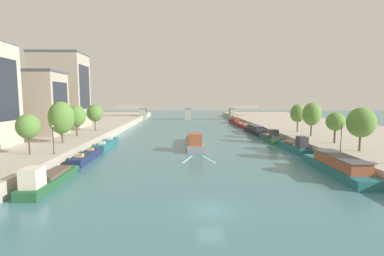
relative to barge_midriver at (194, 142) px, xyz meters
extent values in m
plane|color=#42757F|center=(0.14, -34.45, -1.05)|extent=(400.00, 400.00, 0.00)
cube|color=#B7AD9E|center=(-38.82, 20.55, -0.07)|extent=(36.00, 170.00, 1.97)
cube|color=#B7AD9E|center=(39.10, 20.55, -0.07)|extent=(36.00, 170.00, 1.97)
cube|color=gray|center=(0.00, 0.76, -0.42)|extent=(3.37, 17.79, 1.25)
cube|color=gray|center=(0.02, 10.01, -0.30)|extent=(3.17, 1.27, 1.00)
cube|color=gray|center=(0.00, 0.76, 0.23)|extent=(3.43, 17.79, 0.06)
cube|color=#9E5133|center=(-0.01, -5.29, 1.38)|extent=(2.51, 3.56, 2.24)
cube|color=black|center=(-0.01, -3.50, 1.72)|extent=(2.00, 0.03, 0.63)
cube|color=brown|center=(0.00, 2.54, 0.44)|extent=(2.62, 9.25, 0.36)
cylinder|color=#232328|center=(0.49, -4.58, 0.81)|extent=(0.07, 0.07, 1.10)
cube|color=silver|center=(1.94, -12.44, -1.04)|extent=(1.99, 5.87, 0.03)
cube|color=silver|center=(-1.66, -12.43, -1.04)|extent=(2.01, 5.86, 0.03)
cube|color=#235633|center=(-18.54, -26.17, -0.55)|extent=(2.59, 11.76, 1.00)
cube|color=#235633|center=(-18.60, -19.96, -0.45)|extent=(2.37, 1.24, 0.86)
cube|color=#235633|center=(-18.54, -26.17, -0.02)|extent=(2.64, 11.76, 0.06)
cube|color=beige|center=(-18.51, -30.16, 1.06)|extent=(1.88, 2.36, 2.10)
cube|color=black|center=(-18.52, -28.98, 1.37)|extent=(1.49, 0.04, 0.59)
cube|color=brown|center=(-18.55, -25.00, 0.19)|extent=(1.99, 6.12, 0.36)
cylinder|color=#232328|center=(-18.14, -29.69, 0.56)|extent=(0.07, 0.07, 1.10)
cube|color=#1E284C|center=(-18.65, -12.89, -0.43)|extent=(2.07, 10.90, 1.23)
cube|color=#1E284C|center=(-18.67, -7.09, -0.31)|extent=(1.93, 1.26, 0.99)
cube|color=#1E284C|center=(-18.65, -12.89, 0.21)|extent=(2.11, 10.90, 0.06)
cube|color=tan|center=(-18.66, -10.49, 0.44)|extent=(1.02, 0.90, 0.40)
cube|color=tan|center=(-18.64, -15.94, 0.48)|extent=(1.12, 1.10, 0.48)
cylinder|color=#232328|center=(-18.33, -16.15, 0.79)|extent=(0.07, 0.07, 1.10)
cube|color=#23666B|center=(-18.83, 0.81, -0.50)|extent=(2.18, 12.31, 1.10)
cube|color=#23666B|center=(-18.82, 7.31, -0.39)|extent=(2.04, 1.24, 0.91)
cube|color=#23666B|center=(-18.83, 0.81, 0.08)|extent=(2.22, 12.31, 0.06)
cube|color=white|center=(-18.83, 3.52, 0.31)|extent=(1.07, 0.90, 0.40)
cube|color=white|center=(-18.84, -2.63, 0.35)|extent=(1.18, 1.10, 0.48)
cylinder|color=#232328|center=(-18.52, -2.88, 0.66)|extent=(0.07, 0.07, 1.10)
cube|color=#23666B|center=(18.99, -22.21, -0.47)|extent=(3.78, 15.89, 1.15)
cube|color=#23666B|center=(19.23, -13.96, -0.36)|extent=(3.20, 1.33, 0.94)
cube|color=#23666B|center=(18.99, -22.21, 0.13)|extent=(3.84, 15.89, 0.06)
cube|color=#9E5133|center=(18.97, -23.00, 0.88)|extent=(3.02, 10.19, 1.44)
cube|color=#4C4C51|center=(18.97, -23.00, 1.64)|extent=(3.23, 10.49, 0.08)
cylinder|color=#232328|center=(19.36, -26.96, 0.71)|extent=(0.07, 0.07, 1.10)
cube|color=#23666B|center=(19.47, -5.67, -0.45)|extent=(2.48, 10.01, 1.20)
cube|color=#23666B|center=(19.28, -0.35, -0.33)|extent=(2.07, 1.32, 0.97)
cube|color=#23666B|center=(19.47, -5.67, 0.18)|extent=(2.52, 10.02, 0.06)
cube|color=#38383D|center=(19.59, -9.05, 1.27)|extent=(1.67, 2.04, 2.12)
cube|color=black|center=(19.55, -8.04, 1.59)|extent=(1.28, 0.07, 0.59)
cube|color=brown|center=(19.44, -4.67, 0.39)|extent=(1.84, 5.23, 0.36)
cylinder|color=#232328|center=(19.90, -8.64, 0.76)|extent=(0.07, 0.07, 1.10)
cube|color=#235633|center=(18.62, 7.26, -0.49)|extent=(2.37, 10.36, 1.12)
cube|color=#235633|center=(18.74, 12.76, -0.38)|extent=(2.07, 1.28, 0.93)
cube|color=#235633|center=(18.62, 7.26, 0.10)|extent=(2.42, 10.36, 0.06)
cube|color=#38383D|center=(18.55, 3.75, 1.13)|extent=(1.66, 2.10, 2.00)
cube|color=black|center=(18.57, 4.79, 1.43)|extent=(1.29, 0.06, 0.56)
cube|color=brown|center=(18.64, 8.29, 0.31)|extent=(1.79, 5.40, 0.36)
cylinder|color=#232328|center=(18.88, 4.16, 0.68)|extent=(0.07, 0.07, 1.10)
cube|color=black|center=(18.88, 22.62, -0.50)|extent=(3.08, 15.13, 1.09)
cube|color=black|center=(18.72, 30.50, -0.39)|extent=(2.65, 1.29, 0.91)
cube|color=black|center=(18.88, 22.62, 0.07)|extent=(3.14, 15.13, 0.06)
cube|color=#38383D|center=(18.90, 21.86, 0.71)|extent=(2.47, 9.70, 1.21)
cube|color=#4C4C51|center=(18.90, 21.86, 1.35)|extent=(2.64, 9.99, 0.08)
cylinder|color=#232328|center=(19.39, 18.10, 0.65)|extent=(0.07, 0.07, 1.10)
cube|color=maroon|center=(18.92, 39.41, -0.48)|extent=(3.57, 13.97, 1.13)
cube|color=maroon|center=(18.62, 46.68, -0.37)|extent=(2.91, 1.35, 0.93)
cube|color=maroon|center=(18.92, 39.41, 0.11)|extent=(3.63, 13.97, 0.06)
cube|color=tan|center=(18.79, 42.46, 0.34)|extent=(1.54, 0.96, 0.40)
cube|color=tan|center=(19.07, 35.53, 0.38)|extent=(1.70, 1.17, 0.48)
cylinder|color=#232328|center=(19.53, 35.27, 0.69)|extent=(0.07, 0.07, 1.10)
cube|color=maroon|center=(18.88, 54.26, -0.47)|extent=(2.79, 12.74, 1.17)
cube|color=maroon|center=(18.70, 60.95, -0.35)|extent=(2.36, 1.31, 0.95)
cube|color=maroon|center=(18.88, 54.26, 0.15)|extent=(2.84, 12.74, 0.06)
cube|color=#9E5133|center=(18.90, 53.63, 0.75)|extent=(2.23, 8.17, 1.14)
cube|color=#4C4C51|center=(18.90, 53.63, 1.35)|extent=(2.38, 8.41, 0.08)
cylinder|color=#232328|center=(19.35, 50.47, 0.73)|extent=(0.07, 0.07, 1.10)
cylinder|color=brown|center=(-25.69, -16.93, 2.54)|extent=(0.25, 0.25, 3.25)
ellipsoid|color=#568438|center=(-25.69, -16.93, 5.19)|extent=(3.45, 3.45, 3.73)
cylinder|color=brown|center=(-25.34, -5.89, 2.46)|extent=(0.33, 0.33, 3.09)
ellipsoid|color=#568438|center=(-25.34, -5.89, 5.69)|extent=(4.71, 4.71, 6.12)
cylinder|color=brown|center=(-26.07, 3.63, 2.52)|extent=(0.35, 0.35, 3.20)
ellipsoid|color=#568438|center=(-26.07, 3.63, 5.42)|extent=(4.10, 4.10, 4.75)
cylinder|color=brown|center=(-25.21, 14.26, 2.60)|extent=(0.27, 0.27, 3.36)
ellipsoid|color=#568438|center=(-25.21, 14.26, 5.46)|extent=(4.14, 4.14, 4.31)
cylinder|color=brown|center=(26.01, -16.02, 2.57)|extent=(0.32, 0.32, 3.31)
ellipsoid|color=#568438|center=(26.01, -16.02, 5.54)|extent=(4.34, 4.34, 4.78)
cylinder|color=brown|center=(26.21, -8.09, 2.48)|extent=(0.36, 0.36, 3.13)
ellipsoid|color=#568438|center=(26.21, -8.09, 4.99)|extent=(3.42, 3.42, 3.45)
cylinder|color=brown|center=(26.12, 1.63, 2.68)|extent=(0.34, 0.34, 3.52)
ellipsoid|color=#568438|center=(26.12, 1.63, 5.83)|extent=(3.98, 3.98, 5.05)
cylinder|color=brown|center=(26.35, 9.73, 2.61)|extent=(0.33, 0.33, 3.40)
ellipsoid|color=#568438|center=(26.35, 9.73, 5.55)|extent=(3.70, 3.70, 4.50)
cylinder|color=black|center=(-22.14, -16.80, 2.97)|extent=(0.11, 0.11, 4.11)
sphere|color=#EAE5C6|center=(-22.14, -16.80, 5.17)|extent=(0.28, 0.28, 0.28)
cylinder|color=black|center=(-22.14, -16.80, 1.02)|extent=(0.22, 0.22, 0.20)
cylinder|color=black|center=(22.77, -16.24, 3.16)|extent=(0.11, 0.11, 4.49)
sphere|color=#EAE5C6|center=(22.77, -16.24, 5.55)|extent=(0.28, 0.28, 0.28)
cylinder|color=black|center=(22.77, -16.24, 1.02)|extent=(0.22, 0.22, 0.20)
cube|color=#232833|center=(-32.80, -11.45, 10.83)|extent=(0.04, 10.32, 10.81)
cube|color=#B2A38E|center=(-37.95, 6.05, 7.99)|extent=(15.34, 9.48, 14.15)
cube|color=#4C515B|center=(-37.95, 6.05, 15.31)|extent=(15.81, 9.76, 0.50)
cube|color=#232833|center=(-30.25, 6.05, 8.70)|extent=(0.04, 7.58, 8.49)
cube|color=#B2A38E|center=(-37.95, 24.67, 11.37)|extent=(13.84, 10.60, 20.90)
cube|color=#565B66|center=(-37.95, 24.67, 22.07)|extent=(14.26, 10.91, 0.50)
cube|color=#232833|center=(-31.00, 24.67, 12.41)|extent=(0.04, 8.48, 12.54)
cube|color=#ADA899|center=(0.14, 73.21, 4.65)|extent=(65.92, 4.40, 0.60)
cube|color=#ADA899|center=(0.14, 71.21, 5.40)|extent=(65.92, 0.30, 0.90)
cube|color=#ADA899|center=(0.14, 75.21, 5.40)|extent=(65.92, 0.30, 0.90)
cube|color=#ADA899|center=(-20.82, 73.21, 1.65)|extent=(2.80, 3.60, 5.40)
cube|color=#ADA899|center=(0.14, 73.21, 1.65)|extent=(2.80, 3.60, 5.40)
cube|color=#ADA899|center=(21.10, 73.21, 1.65)|extent=(2.80, 3.60, 5.40)
camera|label=1|loc=(-2.52, -60.23, 9.57)|focal=26.62mm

